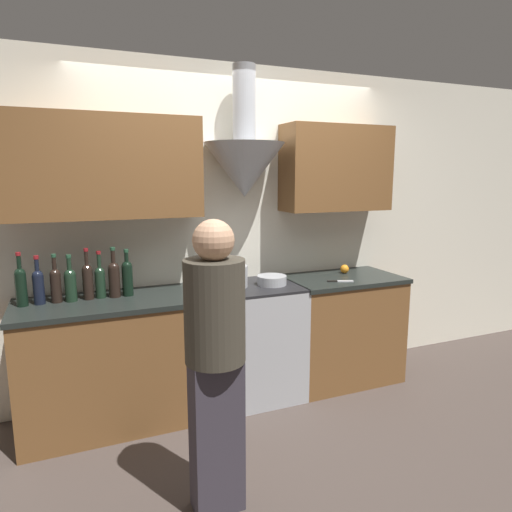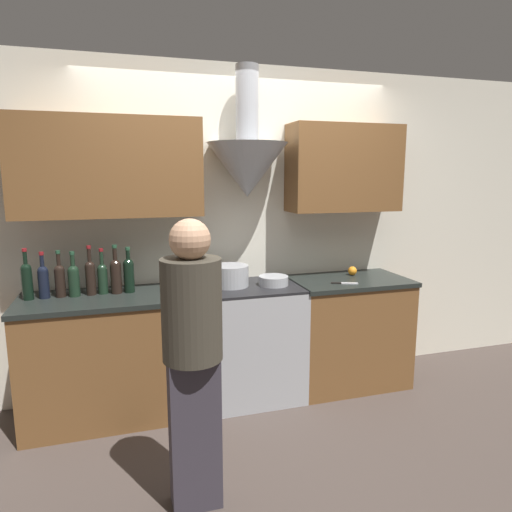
{
  "view_description": "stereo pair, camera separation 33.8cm",
  "coord_description": "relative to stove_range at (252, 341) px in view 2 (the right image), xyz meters",
  "views": [
    {
      "loc": [
        -1.28,
        -2.84,
        1.75
      ],
      "look_at": [
        0.0,
        0.24,
        1.15
      ],
      "focal_mm": 32.0,
      "sensor_mm": 36.0,
      "label": 1
    },
    {
      "loc": [
        -0.96,
        -2.95,
        1.75
      ],
      "look_at": [
        0.0,
        0.24,
        1.15
      ],
      "focal_mm": 32.0,
      "sensor_mm": 36.0,
      "label": 2
    }
  ],
  "objects": [
    {
      "name": "wine_bottle_4",
      "position": [
        -1.18,
        0.07,
        0.59
      ],
      "size": [
        0.07,
        0.07,
        0.36
      ],
      "color": "black",
      "rests_on": "counter_left"
    },
    {
      "name": "person_foreground_left",
      "position": [
        -0.64,
        -1.1,
        0.4
      ],
      "size": [
        0.3,
        0.3,
        1.54
      ],
      "color": "#38333D",
      "rests_on": "ground_plane"
    },
    {
      "name": "wine_bottle_6",
      "position": [
        -1.0,
        0.06,
        0.59
      ],
      "size": [
        0.08,
        0.08,
        0.35
      ],
      "color": "black",
      "rests_on": "counter_left"
    },
    {
      "name": "wall_back",
      "position": [
        -0.06,
        0.27,
        1.02
      ],
      "size": [
        8.4,
        0.62,
        2.6
      ],
      "color": "silver",
      "rests_on": "ground_plane"
    },
    {
      "name": "chefs_knife",
      "position": [
        0.71,
        -0.15,
        0.45
      ],
      "size": [
        0.21,
        0.1,
        0.01
      ],
      "rotation": [
        0.0,
        0.0,
        -0.37
      ],
      "color": "silver",
      "rests_on": "counter_right"
    },
    {
      "name": "wine_bottle_3",
      "position": [
        -1.29,
        0.06,
        0.57
      ],
      "size": [
        0.08,
        0.08,
        0.32
      ],
      "color": "black",
      "rests_on": "counter_left"
    },
    {
      "name": "wine_bottle_0",
      "position": [
        -1.58,
        0.06,
        0.59
      ],
      "size": [
        0.07,
        0.07,
        0.36
      ],
      "color": "black",
      "rests_on": "counter_left"
    },
    {
      "name": "counter_left",
      "position": [
        -1.01,
        -0.0,
        -0.0
      ],
      "size": [
        1.32,
        0.62,
        0.9
      ],
      "color": "brown",
      "rests_on": "ground_plane"
    },
    {
      "name": "stock_pot",
      "position": [
        -0.16,
        0.03,
        0.53
      ],
      "size": [
        0.28,
        0.28,
        0.16
      ],
      "color": "#A8AAAF",
      "rests_on": "stove_range"
    },
    {
      "name": "wine_bottle_5",
      "position": [
        -1.1,
        0.08,
        0.57
      ],
      "size": [
        0.07,
        0.07,
        0.33
      ],
      "color": "black",
      "rests_on": "counter_left"
    },
    {
      "name": "wine_bottle_7",
      "position": [
        -0.91,
        0.07,
        0.59
      ],
      "size": [
        0.08,
        0.08,
        0.33
      ],
      "color": "black",
      "rests_on": "counter_left"
    },
    {
      "name": "orange_fruit",
      "position": [
        0.92,
        0.11,
        0.49
      ],
      "size": [
        0.08,
        0.08,
        0.08
      ],
      "color": "orange",
      "rests_on": "counter_right"
    },
    {
      "name": "wine_bottle_1",
      "position": [
        -1.48,
        0.07,
        0.58
      ],
      "size": [
        0.07,
        0.07,
        0.33
      ],
      "color": "black",
      "rests_on": "counter_left"
    },
    {
      "name": "stove_range",
      "position": [
        0.0,
        0.0,
        0.0
      ],
      "size": [
        0.73,
        0.6,
        0.9
      ],
      "color": "#A8AAAF",
      "rests_on": "ground_plane"
    },
    {
      "name": "ground_plane",
      "position": [
        0.0,
        -0.34,
        -0.46
      ],
      "size": [
        12.0,
        12.0,
        0.0
      ],
      "primitive_type": "plane",
      "color": "#423833"
    },
    {
      "name": "counter_right",
      "position": [
        0.83,
        -0.0,
        -0.0
      ],
      "size": [
        0.96,
        0.62,
        0.9
      ],
      "color": "brown",
      "rests_on": "ground_plane"
    },
    {
      "name": "wine_bottle_2",
      "position": [
        -1.38,
        0.07,
        0.58
      ],
      "size": [
        0.07,
        0.07,
        0.33
      ],
      "color": "black",
      "rests_on": "counter_left"
    },
    {
      "name": "mixing_bowl",
      "position": [
        0.16,
        -0.03,
        0.48
      ],
      "size": [
        0.23,
        0.23,
        0.07
      ],
      "color": "#A8AAAF",
      "rests_on": "stove_range"
    }
  ]
}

